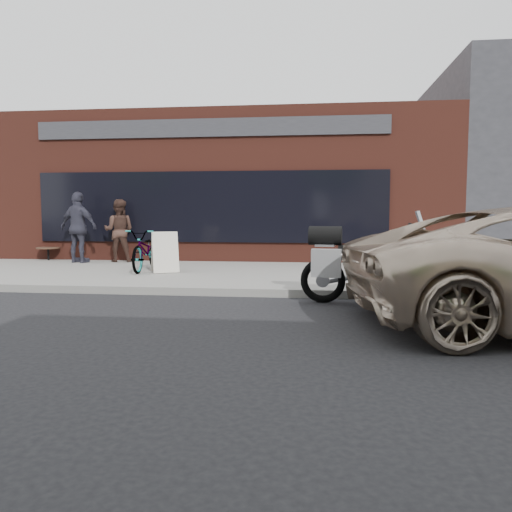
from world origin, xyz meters
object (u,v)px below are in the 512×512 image
cafe_table (48,248)px  cafe_patron_right (79,227)px  sandwich_sign (165,252)px  motorcycle (365,264)px  cafe_patron_left (119,231)px  bicycle_front (146,250)px

cafe_table → cafe_patron_right: bearing=-25.2°
sandwich_sign → cafe_table: sandwich_sign is taller
motorcycle → cafe_patron_right: 8.72m
motorcycle → cafe_table: motorcycle is taller
cafe_patron_left → sandwich_sign: bearing=124.6°
cafe_table → cafe_patron_left: size_ratio=0.38×
cafe_patron_left → cafe_table: bearing=-12.2°
cafe_patron_left → cafe_patron_right: bearing=14.2°
bicycle_front → cafe_table: bearing=147.5°
motorcycle → cafe_patron_left: size_ratio=1.41×
sandwich_sign → bicycle_front: bearing=131.8°
motorcycle → sandwich_sign: size_ratio=2.63×
bicycle_front → cafe_patron_left: (-1.50, 2.04, 0.39)m
cafe_table → cafe_patron_left: cafe_patron_left is taller
motorcycle → cafe_patron_left: bearing=147.3°
cafe_patron_left → cafe_patron_right: 1.08m
motorcycle → sandwich_sign: motorcycle is taller
sandwich_sign → cafe_patron_right: cafe_patron_right is taller
motorcycle → cafe_patron_left: (-6.33, 5.09, 0.35)m
sandwich_sign → cafe_table: (-4.28, 2.46, -0.13)m
motorcycle → cafe_patron_right: bearing=153.5°
motorcycle → cafe_table: 10.09m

